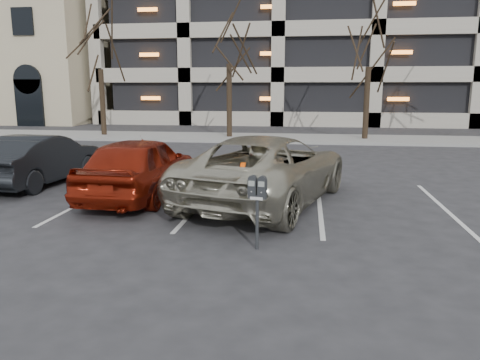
{
  "coord_description": "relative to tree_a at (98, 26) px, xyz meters",
  "views": [
    {
      "loc": [
        1.05,
        -8.45,
        2.73
      ],
      "look_at": [
        -0.1,
        -0.41,
        1.1
      ],
      "focal_mm": 35.0,
      "sensor_mm": 36.0,
      "label": 1
    }
  ],
  "objects": [
    {
      "name": "car_dark",
      "position": [
        3.63,
        -12.31,
        -5.12
      ],
      "size": [
        1.84,
        4.39,
        1.41
      ],
      "primitive_type": "imported",
      "rotation": [
        0.0,
        0.0,
        3.06
      ],
      "color": "black",
      "rests_on": "ground"
    },
    {
      "name": "parking_garage",
      "position": [
        22.0,
        17.84,
        3.43
      ],
      "size": [
        52.0,
        20.0,
        19.0
      ],
      "color": "black",
      "rests_on": "ground"
    },
    {
      "name": "suv_silver",
      "position": [
        10.15,
        -13.55,
        -5.02
      ],
      "size": [
        4.21,
        6.32,
        1.62
      ],
      "rotation": [
        0.0,
        0.0,
        2.85
      ],
      "color": "#B6B29B",
      "rests_on": "ground"
    },
    {
      "name": "sidewalk",
      "position": [
        10.0,
        0.0,
        -5.77
      ],
      "size": [
        80.0,
        4.0,
        0.12
      ],
      "primitive_type": "cube",
      "color": "gray",
      "rests_on": "ground"
    },
    {
      "name": "parking_meter",
      "position": [
        10.26,
        -16.88,
        -4.87
      ],
      "size": [
        0.34,
        0.18,
        1.25
      ],
      "rotation": [
        0.0,
        0.0,
        -0.19
      ],
      "color": "black",
      "rests_on": "ground"
    },
    {
      "name": "stall_lines",
      "position": [
        8.6,
        -13.7,
        -5.82
      ],
      "size": [
        16.9,
        5.2,
        0.0
      ],
      "color": "silver",
      "rests_on": "ground"
    },
    {
      "name": "car_red",
      "position": [
        6.99,
        -13.49,
        -5.05
      ],
      "size": [
        1.98,
        4.61,
        1.55
      ],
      "primitive_type": "imported",
      "rotation": [
        0.0,
        0.0,
        3.11
      ],
      "color": "maroon",
      "rests_on": "ground"
    },
    {
      "name": "tree_b",
      "position": [
        7.0,
        0.0,
        0.38
      ],
      "size": [
        3.78,
        3.78,
        8.59
      ],
      "color": "black",
      "rests_on": "ground"
    },
    {
      "name": "tree_c",
      "position": [
        14.0,
        0.0,
        0.08
      ],
      "size": [
        3.6,
        3.6,
        8.17
      ],
      "color": "black",
      "rests_on": "ground"
    },
    {
      "name": "ground",
      "position": [
        10.0,
        -16.0,
        -5.83
      ],
      "size": [
        140.0,
        140.0,
        0.0
      ],
      "primitive_type": "plane",
      "color": "#28282B",
      "rests_on": "ground"
    },
    {
      "name": "tree_a",
      "position": [
        0.0,
        0.0,
        0.0
      ],
      "size": [
        3.55,
        3.55,
        8.07
      ],
      "color": "black",
      "rests_on": "ground"
    }
  ]
}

